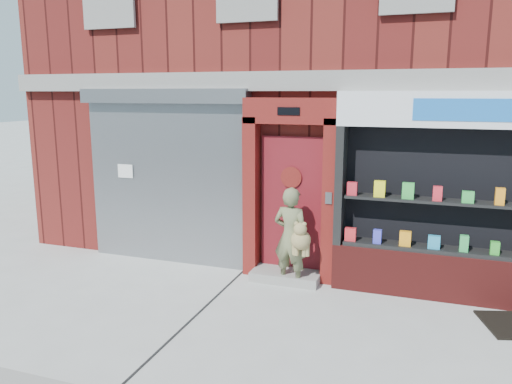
% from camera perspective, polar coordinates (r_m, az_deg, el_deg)
% --- Properties ---
extents(ground, '(80.00, 80.00, 0.00)m').
position_cam_1_polar(ground, '(6.52, 5.82, -15.92)').
color(ground, '#9E9E99').
rests_on(ground, ground).
extents(building, '(12.00, 8.16, 8.00)m').
position_cam_1_polar(building, '(11.76, 13.35, 16.00)').
color(building, '#551513').
rests_on(building, ground).
extents(shutter_bay, '(3.10, 0.30, 3.04)m').
position_cam_1_polar(shutter_bay, '(8.81, -10.23, 2.91)').
color(shutter_bay, gray).
rests_on(shutter_bay, ground).
extents(red_door_bay, '(1.52, 0.58, 2.90)m').
position_cam_1_polar(red_door_bay, '(7.94, 3.91, 0.24)').
color(red_door_bay, '#601310').
rests_on(red_door_bay, ground).
extents(pharmacy_bay, '(3.50, 0.41, 3.00)m').
position_cam_1_polar(pharmacy_bay, '(7.65, 22.14, -1.65)').
color(pharmacy_bay, maroon).
rests_on(pharmacy_bay, ground).
extents(woman, '(0.66, 0.52, 1.56)m').
position_cam_1_polar(woman, '(7.76, 4.13, -5.14)').
color(woman, '#686C47').
rests_on(woman, ground).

